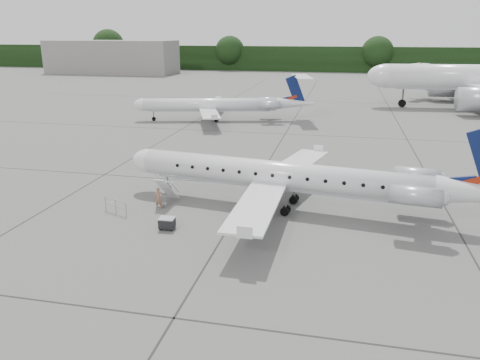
# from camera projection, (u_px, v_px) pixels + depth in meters

# --- Properties ---
(ground) EXTENTS (320.00, 320.00, 0.00)m
(ground) POSITION_uv_depth(u_px,v_px,m) (307.00, 225.00, 31.95)
(ground) COLOR #5C5C5A
(ground) RESTS_ON ground
(treeline) EXTENTS (260.00, 4.00, 8.00)m
(treeline) POSITION_uv_depth(u_px,v_px,m) (339.00, 59.00, 151.78)
(treeline) COLOR black
(treeline) RESTS_ON ground
(terminal_building) EXTENTS (40.00, 14.00, 10.00)m
(terminal_building) POSITION_uv_depth(u_px,v_px,m) (112.00, 57.00, 147.09)
(terminal_building) COLOR slate
(terminal_building) RESTS_ON ground
(main_regional_jet) EXTENTS (30.04, 23.49, 7.06)m
(main_regional_jet) POSITION_uv_depth(u_px,v_px,m) (278.00, 162.00, 34.10)
(main_regional_jet) COLOR silver
(main_regional_jet) RESTS_ON ground
(airstair) EXTENTS (1.16, 2.34, 2.21)m
(airstair) POSITION_uv_depth(u_px,v_px,m) (167.00, 190.00, 35.61)
(airstair) COLOR silver
(airstair) RESTS_ON ground
(passenger) EXTENTS (0.66, 0.49, 1.64)m
(passenger) POSITION_uv_depth(u_px,v_px,m) (159.00, 198.00, 34.55)
(passenger) COLOR #8A604B
(passenger) RESTS_ON ground
(safety_railing) EXTENTS (2.06, 0.93, 1.00)m
(safety_railing) POSITION_uv_depth(u_px,v_px,m) (116.00, 207.00, 33.83)
(safety_railing) COLOR #93959B
(safety_railing) RESTS_ON ground
(baggage_cart) EXTENTS (1.03, 0.85, 0.86)m
(baggage_cart) POSITION_uv_depth(u_px,v_px,m) (167.00, 223.00, 31.11)
(baggage_cart) COLOR black
(baggage_cart) RESTS_ON ground
(bg_regional_left) EXTENTS (28.47, 23.26, 6.56)m
(bg_regional_left) POSITION_uv_depth(u_px,v_px,m) (210.00, 98.00, 68.33)
(bg_regional_left) COLOR silver
(bg_regional_left) RESTS_ON ground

